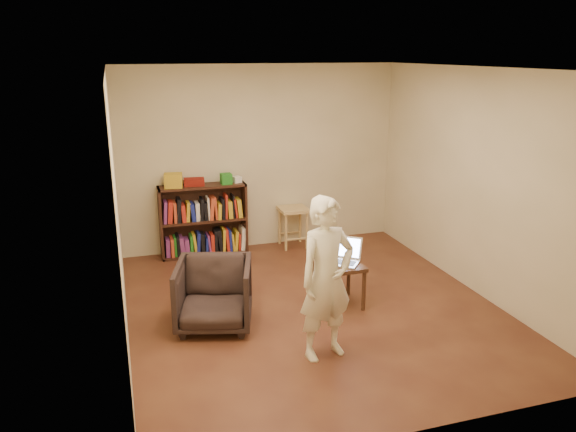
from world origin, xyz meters
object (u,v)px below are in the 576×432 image
object	(u,v)px
stool	(293,215)
side_table	(339,270)
bookshelf	(203,224)
laptop	(343,257)
person	(327,279)
armchair	(214,294)

from	to	relation	value
stool	side_table	bearing A→B (deg)	-93.27
bookshelf	side_table	world-z (taller)	bookshelf
laptop	person	bearing A→B (deg)	-81.51
laptop	person	xyz separation A→B (m)	(-0.59, -1.01, 0.21)
stool	person	size ratio (longest dim) A/B	0.38
stool	bookshelf	bearing A→B (deg)	176.93
armchair	person	size ratio (longest dim) A/B	0.50
armchair	person	xyz separation A→B (m)	(0.89, -0.89, 0.42)
stool	side_table	xyz separation A→B (m)	(-0.12, -2.04, -0.05)
laptop	person	size ratio (longest dim) A/B	0.32
stool	side_table	size ratio (longest dim) A/B	1.17
bookshelf	armchair	size ratio (longest dim) A/B	1.55
person	stool	bearing A→B (deg)	64.76
side_table	laptop	size ratio (longest dim) A/B	1.01
stool	person	xyz separation A→B (m)	(-0.65, -3.01, 0.30)
laptop	bookshelf	bearing A→B (deg)	159.66
stool	armchair	bearing A→B (deg)	-125.87
bookshelf	side_table	size ratio (longest dim) A/B	2.40
side_table	person	distance (m)	1.16
person	laptop	bearing A→B (deg)	46.51
armchair	side_table	world-z (taller)	armchair
stool	armchair	xyz separation A→B (m)	(-1.54, -2.13, -0.12)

